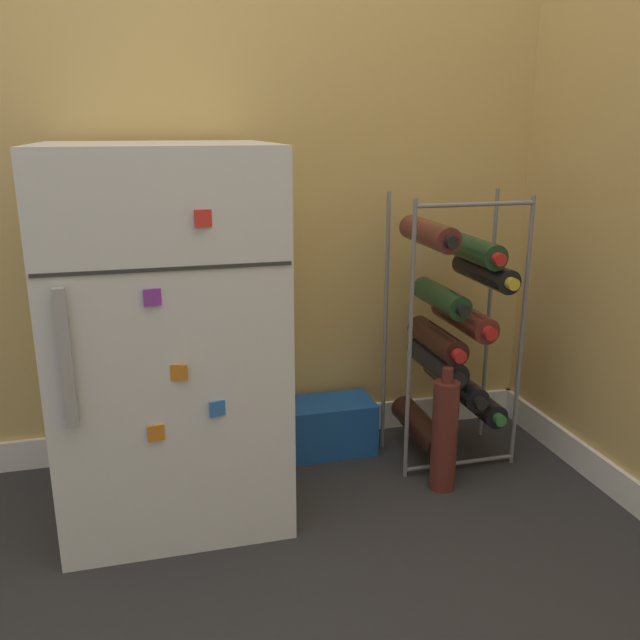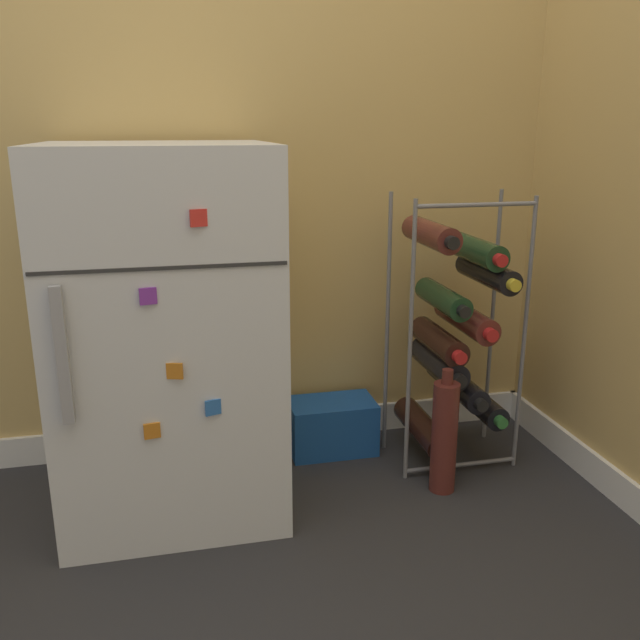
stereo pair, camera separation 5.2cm
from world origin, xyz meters
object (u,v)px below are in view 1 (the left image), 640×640
mini_fridge (167,334)px  wine_rack (451,334)px  soda_box (330,426)px  loose_bottle_floor (444,435)px

mini_fridge → wine_rack: bearing=3.8°
soda_box → loose_bottle_floor: bearing=-51.2°
wine_rack → soda_box: 0.46m
mini_fridge → wine_rack: (0.80, 0.05, -0.08)m
mini_fridge → soda_box: 0.64m
wine_rack → soda_box: (-0.33, 0.12, -0.30)m
mini_fridge → wine_rack: mini_fridge is taller
wine_rack → loose_bottle_floor: bearing=-116.8°
wine_rack → mini_fridge: bearing=-176.2°
mini_fridge → wine_rack: 0.81m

